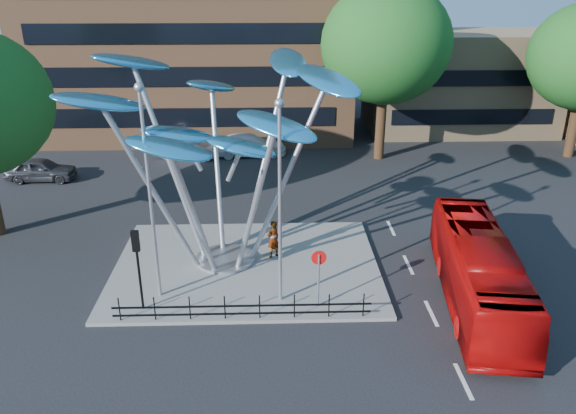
{
  "coord_description": "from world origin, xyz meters",
  "views": [
    {
      "loc": [
        0.18,
        -16.73,
        12.63
      ],
      "look_at": [
        0.84,
        4.0,
        3.84
      ],
      "focal_mm": 35.0,
      "sensor_mm": 36.0,
      "label": 1
    }
  ],
  "objects_px": {
    "street_lamp_left": "(148,177)",
    "parked_car_left": "(41,170)",
    "parked_car_mid": "(187,148)",
    "parked_car_right": "(249,145)",
    "pedestrian": "(273,239)",
    "leaf_sculpture": "(217,117)",
    "street_lamp_right": "(280,187)",
    "red_bus": "(478,270)",
    "tree_right": "(386,44)",
    "no_entry_sign_island": "(319,269)",
    "traffic_light_island": "(137,254)"
  },
  "relations": [
    {
      "from": "street_lamp_left",
      "to": "parked_car_left",
      "type": "xyz_separation_m",
      "value": [
        -10.19,
        14.5,
        -4.61
      ]
    },
    {
      "from": "parked_car_mid",
      "to": "parked_car_right",
      "type": "height_order",
      "value": "parked_car_right"
    },
    {
      "from": "parked_car_mid",
      "to": "pedestrian",
      "type": "bearing_deg",
      "value": -150.63
    },
    {
      "from": "leaf_sculpture",
      "to": "pedestrian",
      "type": "bearing_deg",
      "value": 1.46
    },
    {
      "from": "street_lamp_left",
      "to": "street_lamp_right",
      "type": "bearing_deg",
      "value": -5.71
    },
    {
      "from": "red_bus",
      "to": "tree_right",
      "type": "bearing_deg",
      "value": 99.48
    },
    {
      "from": "street_lamp_right",
      "to": "no_entry_sign_island",
      "type": "distance_m",
      "value": 3.64
    },
    {
      "from": "parked_car_right",
      "to": "street_lamp_right",
      "type": "bearing_deg",
      "value": -178.33
    },
    {
      "from": "parked_car_right",
      "to": "traffic_light_island",
      "type": "bearing_deg",
      "value": 166.29
    },
    {
      "from": "traffic_light_island",
      "to": "street_lamp_left",
      "type": "bearing_deg",
      "value": 63.43
    },
    {
      "from": "red_bus",
      "to": "pedestrian",
      "type": "relative_size",
      "value": 5.63
    },
    {
      "from": "street_lamp_right",
      "to": "pedestrian",
      "type": "height_order",
      "value": "street_lamp_right"
    },
    {
      "from": "no_entry_sign_island",
      "to": "parked_car_left",
      "type": "height_order",
      "value": "no_entry_sign_island"
    },
    {
      "from": "tree_right",
      "to": "no_entry_sign_island",
      "type": "bearing_deg",
      "value": -107.12
    },
    {
      "from": "tree_right",
      "to": "street_lamp_right",
      "type": "distance_m",
      "value": 20.64
    },
    {
      "from": "tree_right",
      "to": "leaf_sculpture",
      "type": "distance_m",
      "value": 18.37
    },
    {
      "from": "tree_right",
      "to": "parked_car_left",
      "type": "distance_m",
      "value": 24.17
    },
    {
      "from": "traffic_light_island",
      "to": "parked_car_left",
      "type": "relative_size",
      "value": 0.78
    },
    {
      "from": "traffic_light_island",
      "to": "no_entry_sign_island",
      "type": "bearing_deg",
      "value": 0.13
    },
    {
      "from": "no_entry_sign_island",
      "to": "red_bus",
      "type": "bearing_deg",
      "value": 3.38
    },
    {
      "from": "leaf_sculpture",
      "to": "no_entry_sign_island",
      "type": "bearing_deg",
      "value": -45.67
    },
    {
      "from": "tree_right",
      "to": "leaf_sculpture",
      "type": "height_order",
      "value": "tree_right"
    },
    {
      "from": "traffic_light_island",
      "to": "leaf_sculpture",
      "type": "bearing_deg",
      "value": 54.96
    },
    {
      "from": "tree_right",
      "to": "traffic_light_island",
      "type": "height_order",
      "value": "tree_right"
    },
    {
      "from": "traffic_light_island",
      "to": "pedestrian",
      "type": "distance_m",
      "value": 6.91
    },
    {
      "from": "leaf_sculpture",
      "to": "red_bus",
      "type": "height_order",
      "value": "leaf_sculpture"
    },
    {
      "from": "leaf_sculpture",
      "to": "parked_car_right",
      "type": "relative_size",
      "value": 2.36
    },
    {
      "from": "tree_right",
      "to": "red_bus",
      "type": "xyz_separation_m",
      "value": [
        0.5,
        -19.1,
        -6.61
      ]
    },
    {
      "from": "parked_car_mid",
      "to": "parked_car_right",
      "type": "relative_size",
      "value": 0.84
    },
    {
      "from": "leaf_sculpture",
      "to": "traffic_light_island",
      "type": "distance_m",
      "value": 6.65
    },
    {
      "from": "street_lamp_left",
      "to": "red_bus",
      "type": "bearing_deg",
      "value": -2.64
    },
    {
      "from": "tree_right",
      "to": "traffic_light_island",
      "type": "xyz_separation_m",
      "value": [
        -13.0,
        -19.5,
        -5.42
      ]
    },
    {
      "from": "leaf_sculpture",
      "to": "pedestrian",
      "type": "xyz_separation_m",
      "value": [
        2.31,
        0.06,
        -5.81
      ]
    },
    {
      "from": "no_entry_sign_island",
      "to": "street_lamp_right",
      "type": "bearing_deg",
      "value": 162.13
    },
    {
      "from": "street_lamp_right",
      "to": "parked_car_left",
      "type": "xyz_separation_m",
      "value": [
        -15.19,
        15.0,
        -4.35
      ]
    },
    {
      "from": "street_lamp_left",
      "to": "street_lamp_right",
      "type": "height_order",
      "value": "street_lamp_left"
    },
    {
      "from": "street_lamp_left",
      "to": "street_lamp_right",
      "type": "xyz_separation_m",
      "value": [
        5.0,
        -0.5,
        -0.26
      ]
    },
    {
      "from": "street_lamp_left",
      "to": "street_lamp_right",
      "type": "relative_size",
      "value": 1.06
    },
    {
      "from": "tree_right",
      "to": "parked_car_left",
      "type": "bearing_deg",
      "value": -170.0
    },
    {
      "from": "leaf_sculpture",
      "to": "parked_car_mid",
      "type": "height_order",
      "value": "leaf_sculpture"
    },
    {
      "from": "street_lamp_left",
      "to": "traffic_light_island",
      "type": "xyz_separation_m",
      "value": [
        -0.5,
        -1.0,
        -2.74
      ]
    },
    {
      "from": "tree_right",
      "to": "no_entry_sign_island",
      "type": "height_order",
      "value": "tree_right"
    },
    {
      "from": "leaf_sculpture",
      "to": "parked_car_right",
      "type": "distance_m",
      "value": 17.43
    },
    {
      "from": "tree_right",
      "to": "leaf_sculpture",
      "type": "bearing_deg",
      "value": -123.31
    },
    {
      "from": "street_lamp_left",
      "to": "no_entry_sign_island",
      "type": "height_order",
      "value": "street_lamp_left"
    },
    {
      "from": "no_entry_sign_island",
      "to": "parked_car_mid",
      "type": "distance_m",
      "value": 21.58
    },
    {
      "from": "no_entry_sign_island",
      "to": "street_lamp_left",
      "type": "bearing_deg",
      "value": 171.39
    },
    {
      "from": "street_lamp_right",
      "to": "parked_car_left",
      "type": "bearing_deg",
      "value": 135.36
    },
    {
      "from": "tree_right",
      "to": "street_lamp_left",
      "type": "height_order",
      "value": "tree_right"
    },
    {
      "from": "leaf_sculpture",
      "to": "street_lamp_right",
      "type": "height_order",
      "value": "leaf_sculpture"
    }
  ]
}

